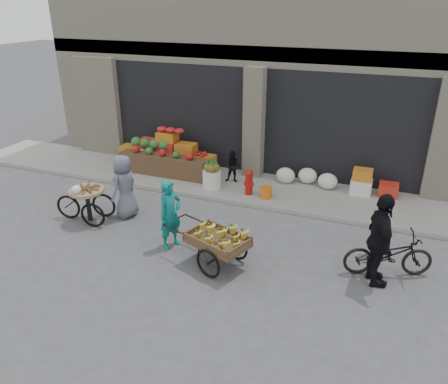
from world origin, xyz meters
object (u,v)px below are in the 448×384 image
at_px(banana_cart, 216,238).
at_px(tricycle_cart, 87,200).
at_px(vendor_woman, 170,214).
at_px(cyclist, 380,241).
at_px(pineapple_bin, 212,179).
at_px(bicycle, 388,254).
at_px(orange_bucket, 266,192).
at_px(seated_person, 233,167).
at_px(vendor_grey, 124,186).
at_px(fire_hydrant, 249,181).

distance_m(banana_cart, tricycle_cart, 3.68).
xyz_separation_m(vendor_woman, cyclist, (4.23, 0.20, 0.15)).
bearing_deg(tricycle_cart, pineapple_bin, 43.45).
height_order(pineapple_bin, banana_cart, banana_cart).
bearing_deg(banana_cart, bicycle, 35.23).
height_order(orange_bucket, banana_cart, banana_cart).
distance_m(orange_bucket, cyclist, 4.09).
relative_size(orange_bucket, seated_person, 0.34).
relative_size(banana_cart, vendor_grey, 1.37).
xyz_separation_m(vendor_woman, bicycle, (4.43, 0.60, -0.33)).
xyz_separation_m(orange_bucket, banana_cart, (-0.09, -3.28, 0.35)).
height_order(bicycle, cyclist, cyclist).
height_order(orange_bucket, bicycle, bicycle).
xyz_separation_m(pineapple_bin, orange_bucket, (1.60, -0.10, -0.10)).
relative_size(fire_hydrant, vendor_woman, 0.46).
relative_size(pineapple_bin, banana_cart, 0.24).
bearing_deg(seated_person, tricycle_cart, -137.07).
relative_size(vendor_woman, tricycle_cart, 1.07).
xyz_separation_m(fire_hydrant, seated_person, (-0.70, 0.65, 0.08)).
xyz_separation_m(banana_cart, vendor_woman, (-1.19, 0.32, 0.16)).
xyz_separation_m(vendor_grey, cyclist, (5.96, -0.69, 0.13)).
distance_m(pineapple_bin, fire_hydrant, 1.11).
bearing_deg(vendor_woman, orange_bucket, -0.91).
height_order(fire_hydrant, vendor_grey, vendor_grey).
distance_m(fire_hydrant, seated_person, 0.96).
bearing_deg(orange_bucket, tricycle_cart, -144.76).
bearing_deg(banana_cart, pineapple_bin, 133.44).
xyz_separation_m(vendor_woman, vendor_grey, (-1.72, 0.89, 0.02)).
height_order(seated_person, vendor_woman, vendor_woman).
xyz_separation_m(tricycle_cart, cyclist, (6.66, -0.14, 0.36)).
xyz_separation_m(seated_person, cyclist, (4.16, -3.46, 0.34)).
height_order(pineapple_bin, fire_hydrant, fire_hydrant).
bearing_deg(pineapple_bin, bicycle, -27.30).
relative_size(banana_cart, cyclist, 1.18).
distance_m(fire_hydrant, cyclist, 4.47).
height_order(pineapple_bin, bicycle, bicycle).
height_order(pineapple_bin, orange_bucket, pineapple_bin).
bearing_deg(seated_person, bicycle, -45.04).
xyz_separation_m(fire_hydrant, bicycle, (3.66, -2.41, -0.05)).
distance_m(orange_bucket, vendor_woman, 3.26).
xyz_separation_m(pineapple_bin, banana_cart, (1.51, -3.38, 0.25)).
bearing_deg(cyclist, vendor_woman, 73.45).
bearing_deg(vendor_grey, tricycle_cart, -45.44).
height_order(banana_cart, bicycle, bicycle).
relative_size(tricycle_cart, cyclist, 0.78).
distance_m(seated_person, vendor_grey, 3.31).
bearing_deg(banana_cart, orange_bucket, 107.77).
height_order(seated_person, banana_cart, seated_person).
bearing_deg(tricycle_cart, seated_person, 44.16).
bearing_deg(pineapple_bin, orange_bucket, -3.58).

